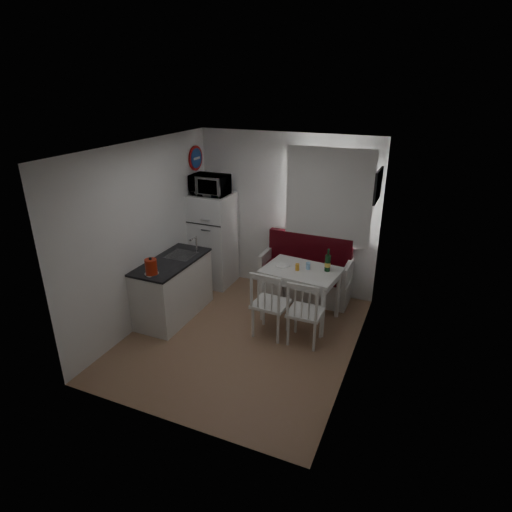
% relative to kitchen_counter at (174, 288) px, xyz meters
% --- Properties ---
extents(floor, '(3.00, 3.50, 0.02)m').
position_rel_kitchen_counter_xyz_m(floor, '(1.20, -0.16, -0.46)').
color(floor, '#A17956').
rests_on(floor, ground).
extents(ceiling, '(3.00, 3.50, 0.02)m').
position_rel_kitchen_counter_xyz_m(ceiling, '(1.20, -0.16, 2.14)').
color(ceiling, white).
rests_on(ceiling, wall_back).
extents(wall_back, '(3.00, 0.02, 2.60)m').
position_rel_kitchen_counter_xyz_m(wall_back, '(1.20, 1.59, 0.84)').
color(wall_back, white).
rests_on(wall_back, floor).
extents(wall_front, '(3.00, 0.02, 2.60)m').
position_rel_kitchen_counter_xyz_m(wall_front, '(1.20, -1.91, 0.84)').
color(wall_front, white).
rests_on(wall_front, floor).
extents(wall_left, '(0.02, 3.50, 2.60)m').
position_rel_kitchen_counter_xyz_m(wall_left, '(-0.30, -0.16, 0.84)').
color(wall_left, white).
rests_on(wall_left, floor).
extents(wall_right, '(0.02, 3.50, 2.60)m').
position_rel_kitchen_counter_xyz_m(wall_right, '(2.70, -0.16, 0.84)').
color(wall_right, white).
rests_on(wall_right, floor).
extents(window, '(1.22, 0.06, 1.47)m').
position_rel_kitchen_counter_xyz_m(window, '(1.90, 1.56, 1.17)').
color(window, white).
rests_on(window, wall_back).
extents(curtain, '(1.35, 0.02, 1.50)m').
position_rel_kitchen_counter_xyz_m(curtain, '(1.90, 1.49, 1.22)').
color(curtain, white).
rests_on(curtain, wall_back).
extents(kitchen_counter, '(0.62, 1.32, 1.16)m').
position_rel_kitchen_counter_xyz_m(kitchen_counter, '(0.00, 0.00, 0.00)').
color(kitchen_counter, white).
rests_on(kitchen_counter, floor).
extents(wall_sign, '(0.03, 0.40, 0.40)m').
position_rel_kitchen_counter_xyz_m(wall_sign, '(-0.27, 1.29, 1.69)').
color(wall_sign, navy).
rests_on(wall_sign, wall_left).
extents(picture_frame, '(0.04, 0.52, 0.42)m').
position_rel_kitchen_counter_xyz_m(picture_frame, '(2.67, 0.94, 1.59)').
color(picture_frame, black).
rests_on(picture_frame, wall_right).
extents(bench, '(1.45, 0.56, 1.04)m').
position_rel_kitchen_counter_xyz_m(bench, '(1.64, 1.36, -0.11)').
color(bench, white).
rests_on(bench, floor).
extents(dining_table, '(1.14, 0.86, 0.80)m').
position_rel_kitchen_counter_xyz_m(dining_table, '(1.78, 0.65, 0.26)').
color(dining_table, white).
rests_on(dining_table, floor).
extents(chair_left, '(0.48, 0.46, 0.53)m').
position_rel_kitchen_counter_xyz_m(chair_left, '(1.53, -0.02, 0.16)').
color(chair_left, white).
rests_on(chair_left, floor).
extents(chair_right, '(0.45, 0.43, 0.51)m').
position_rel_kitchen_counter_xyz_m(chair_right, '(2.03, -0.02, 0.13)').
color(chair_right, white).
rests_on(chair_right, floor).
extents(fridge, '(0.64, 0.64, 1.60)m').
position_rel_kitchen_counter_xyz_m(fridge, '(0.02, 1.24, 0.34)').
color(fridge, white).
rests_on(fridge, floor).
extents(microwave, '(0.59, 0.40, 0.32)m').
position_rel_kitchen_counter_xyz_m(microwave, '(0.02, 1.19, 1.31)').
color(microwave, white).
rests_on(microwave, fridge).
extents(kettle, '(0.19, 0.19, 0.26)m').
position_rel_kitchen_counter_xyz_m(kettle, '(0.05, -0.54, 0.57)').
color(kettle, '#A9220D').
rests_on(kettle, kitchen_counter).
extents(wine_bottle, '(0.08, 0.08, 0.34)m').
position_rel_kitchen_counter_xyz_m(wine_bottle, '(2.13, 0.75, 0.51)').
color(wine_bottle, '#123919').
rests_on(wine_bottle, dining_table).
extents(drinking_glass_orange, '(0.06, 0.06, 0.10)m').
position_rel_kitchen_counter_xyz_m(drinking_glass_orange, '(1.73, 0.60, 0.40)').
color(drinking_glass_orange, gold).
rests_on(drinking_glass_orange, dining_table).
extents(drinking_glass_blue, '(0.06, 0.06, 0.10)m').
position_rel_kitchen_counter_xyz_m(drinking_glass_blue, '(1.86, 0.70, 0.40)').
color(drinking_glass_blue, '#8EC3F2').
rests_on(drinking_glass_blue, dining_table).
extents(plate, '(0.22, 0.22, 0.02)m').
position_rel_kitchen_counter_xyz_m(plate, '(1.48, 0.67, 0.36)').
color(plate, white).
rests_on(plate, dining_table).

